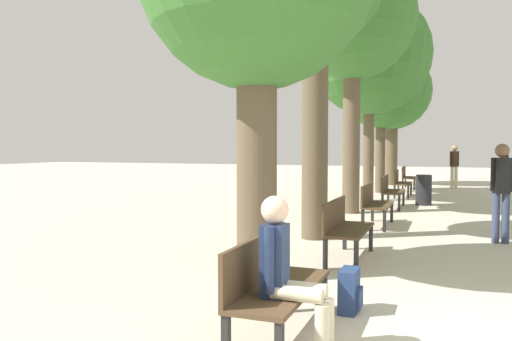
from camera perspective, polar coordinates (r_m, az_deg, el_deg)
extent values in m
cube|color=#4C3823|center=(4.51, 2.94, -13.42)|extent=(0.52, 1.52, 0.04)
cube|color=#4C3823|center=(4.53, 0.02, -10.29)|extent=(0.04, 1.52, 0.43)
cube|color=black|center=(5.18, 7.76, -14.00)|extent=(0.06, 0.06, 0.43)
cube|color=black|center=(5.29, 3.11, -13.63)|extent=(0.06, 0.06, 0.43)
cube|color=#4C3823|center=(7.70, 10.70, -6.67)|extent=(0.52, 1.52, 0.04)
cube|color=#4C3823|center=(7.71, 8.96, -4.89)|extent=(0.04, 1.52, 0.43)
cube|color=black|center=(7.02, 11.38, -9.56)|extent=(0.06, 0.06, 0.43)
cube|color=black|center=(8.40, 12.99, -7.53)|extent=(0.06, 0.06, 0.43)
cube|color=black|center=(7.10, 7.93, -9.40)|extent=(0.06, 0.06, 0.43)
cube|color=black|center=(8.47, 10.10, -7.42)|extent=(0.06, 0.06, 0.43)
cube|color=#4C3823|center=(10.99, 13.79, -3.87)|extent=(0.52, 1.52, 0.04)
cube|color=#4C3823|center=(11.00, 12.57, -2.63)|extent=(0.04, 1.52, 0.43)
cube|color=black|center=(10.30, 14.47, -5.65)|extent=(0.06, 0.06, 0.43)
cube|color=black|center=(11.70, 15.25, -4.66)|extent=(0.06, 0.06, 0.43)
cube|color=black|center=(10.35, 12.11, -5.58)|extent=(0.06, 0.06, 0.43)
cube|color=black|center=(11.75, 13.17, -4.60)|extent=(0.06, 0.06, 0.43)
cube|color=#4C3823|center=(14.32, 15.44, -2.36)|extent=(0.52, 1.52, 0.04)
cube|color=#4C3823|center=(14.32, 14.50, -1.41)|extent=(0.04, 1.52, 0.43)
cube|color=black|center=(13.62, 16.04, -3.63)|extent=(0.06, 0.06, 0.43)
cube|color=black|center=(15.03, 16.50, -3.04)|extent=(0.06, 0.06, 0.43)
cube|color=black|center=(13.66, 14.25, -3.59)|extent=(0.06, 0.06, 0.43)
cube|color=black|center=(15.07, 14.87, -3.01)|extent=(0.06, 0.06, 0.43)
cube|color=#4C3823|center=(17.66, 16.47, -1.42)|extent=(0.52, 1.52, 0.04)
cube|color=#4C3823|center=(17.66, 15.71, -0.65)|extent=(0.04, 1.52, 0.43)
cube|color=black|center=(16.95, 16.99, -2.40)|extent=(0.06, 0.06, 0.43)
cube|color=black|center=(18.37, 17.29, -2.02)|extent=(0.06, 0.06, 0.43)
cube|color=black|center=(16.98, 15.55, -2.37)|extent=(0.06, 0.06, 0.43)
cube|color=black|center=(18.40, 15.96, -1.99)|extent=(0.06, 0.06, 0.43)
cube|color=#4C3823|center=(21.00, 17.17, -0.78)|extent=(0.52, 1.52, 0.04)
cube|color=#4C3823|center=(21.01, 16.53, -0.14)|extent=(0.04, 1.52, 0.43)
cube|color=black|center=(20.29, 17.63, -1.58)|extent=(0.06, 0.06, 0.43)
cube|color=black|center=(21.72, 17.84, -1.30)|extent=(0.06, 0.06, 0.43)
cube|color=black|center=(20.32, 16.43, -1.56)|extent=(0.06, 0.06, 0.43)
cube|color=black|center=(21.74, 16.72, -1.28)|extent=(0.06, 0.06, 0.43)
cylinder|color=brown|center=(6.38, 0.08, 1.38)|extent=(0.52, 0.52, 3.11)
cylinder|color=brown|center=(9.28, 6.75, 4.82)|extent=(0.48, 0.48, 4.09)
cylinder|color=brown|center=(13.00, 10.85, 4.24)|extent=(0.44, 0.44, 4.11)
sphere|color=#38702D|center=(13.40, 10.97, 16.88)|extent=(3.20, 3.20, 3.20)
cylinder|color=brown|center=(16.03, 12.75, 2.91)|extent=(0.33, 0.33, 3.53)
sphere|color=#38702D|center=(16.28, 12.85, 12.82)|extent=(3.77, 3.77, 3.77)
cylinder|color=brown|center=(19.03, 14.02, 2.11)|extent=(0.35, 0.35, 3.03)
sphere|color=#38702D|center=(19.14, 14.10, 9.05)|extent=(2.89, 2.89, 2.89)
cylinder|color=brown|center=(22.94, 15.19, 2.44)|extent=(0.55, 0.55, 3.23)
sphere|color=#38702D|center=(23.07, 15.27, 8.80)|extent=(3.43, 3.43, 3.43)
cylinder|color=beige|center=(4.10, 4.67, -13.88)|extent=(0.42, 0.12, 0.12)
cylinder|color=beige|center=(4.15, 7.60, -18.05)|extent=(0.12, 0.12, 0.47)
cylinder|color=beige|center=(4.24, 5.25, -13.32)|extent=(0.42, 0.12, 0.12)
cylinder|color=beige|center=(4.28, 8.08, -17.36)|extent=(0.12, 0.12, 0.47)
cube|color=navy|center=(4.17, 2.14, -10.21)|extent=(0.19, 0.23, 0.60)
cylinder|color=navy|center=(4.05, 1.56, -10.18)|extent=(0.09, 0.09, 0.54)
cylinder|color=navy|center=(4.28, 2.69, -9.47)|extent=(0.09, 0.09, 0.54)
sphere|color=beige|center=(4.10, 2.15, -4.49)|extent=(0.23, 0.23, 0.23)
cube|color=navy|center=(5.38, 10.59, -13.33)|extent=(0.17, 0.35, 0.45)
cube|color=navy|center=(5.38, 11.74, -14.08)|extent=(0.04, 0.24, 0.20)
cylinder|color=#384260|center=(9.81, 25.72, -4.92)|extent=(0.13, 0.13, 0.89)
cylinder|color=#384260|center=(9.83, 26.63, -4.93)|extent=(0.13, 0.13, 0.89)
cube|color=black|center=(9.75, 26.27, -0.52)|extent=(0.28, 0.25, 0.63)
cylinder|color=black|center=(9.74, 25.50, -0.41)|extent=(0.09, 0.09, 0.60)
cylinder|color=black|center=(9.77, 27.04, -0.44)|extent=(0.09, 0.09, 0.60)
sphere|color=brown|center=(9.74, 26.32, 2.06)|extent=(0.24, 0.24, 0.24)
cylinder|color=beige|center=(21.84, 21.49, -0.74)|extent=(0.13, 0.13, 0.89)
cylinder|color=beige|center=(21.84, 21.90, -0.75)|extent=(0.13, 0.13, 0.89)
cube|color=black|center=(21.81, 21.73, 1.24)|extent=(0.31, 0.31, 0.63)
cylinder|color=black|center=(21.81, 21.39, 1.29)|extent=(0.09, 0.09, 0.60)
cylinder|color=black|center=(21.81, 22.08, 1.27)|extent=(0.09, 0.09, 0.60)
sphere|color=#A37A5B|center=(21.81, 21.75, 2.40)|extent=(0.24, 0.24, 0.24)
cylinder|color=#384260|center=(24.44, 26.30, -0.53)|extent=(0.12, 0.12, 0.85)
cylinder|color=#384260|center=(24.45, 26.65, -0.54)|extent=(0.12, 0.12, 0.85)
cube|color=black|center=(24.42, 26.51, 1.17)|extent=(0.25, 0.28, 0.60)
cylinder|color=black|center=(24.40, 26.22, 1.21)|extent=(0.09, 0.09, 0.57)
cylinder|color=black|center=(24.43, 26.81, 1.20)|extent=(0.09, 0.09, 0.57)
sphere|color=brown|center=(24.41, 26.53, 2.16)|extent=(0.23, 0.23, 0.23)
cylinder|color=#232328|center=(15.32, 18.61, -2.12)|extent=(0.45, 0.45, 0.88)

